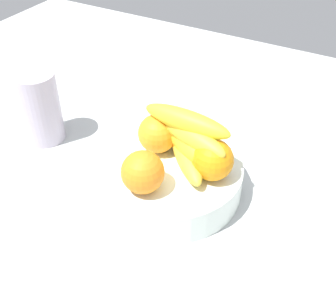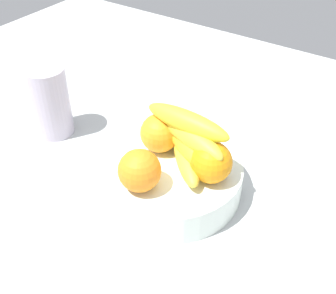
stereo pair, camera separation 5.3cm
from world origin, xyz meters
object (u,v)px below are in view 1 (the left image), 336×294
object	(u,v)px
orange_center	(158,134)
banana_bunch	(186,138)
orange_front_right	(213,160)
orange_front_left	(143,172)
fruit_bowl	(168,177)
thermos_tumbler	(40,107)

from	to	relation	value
orange_center	banana_bunch	bearing A→B (deg)	176.14
orange_front_right	orange_front_left	bearing A→B (deg)	44.31
fruit_bowl	orange_front_left	distance (cm)	10.33
orange_front_left	banana_bunch	bearing A→B (deg)	-105.78
fruit_bowl	banana_bunch	distance (cm)	9.09
fruit_bowl	orange_front_left	xyz separation A→B (cm)	(0.55, 7.72, 6.83)
orange_front_left	orange_center	size ratio (longest dim) A/B	1.00
fruit_bowl	thermos_tumbler	bearing A→B (deg)	-2.24
thermos_tumbler	fruit_bowl	bearing A→B (deg)	177.76
orange_center	thermos_tumbler	distance (cm)	28.09
orange_front_right	orange_center	size ratio (longest dim) A/B	1.00
fruit_bowl	orange_center	xyz separation A→B (cm)	(3.88, -2.93, 6.83)
fruit_bowl	orange_front_left	size ratio (longest dim) A/B	3.73
orange_front_left	orange_front_right	size ratio (longest dim) A/B	1.00
fruit_bowl	banana_bunch	bearing A→B (deg)	-133.02
orange_center	orange_front_left	bearing A→B (deg)	107.37
fruit_bowl	orange_center	distance (cm)	8.39
fruit_bowl	orange_center	size ratio (longest dim) A/B	3.73
banana_bunch	orange_front_left	bearing A→B (deg)	74.22
orange_front_right	orange_center	bearing A→B (deg)	-9.26
orange_front_left	thermos_tumbler	distance (cm)	32.63
orange_front_right	banana_bunch	world-z (taller)	banana_bunch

